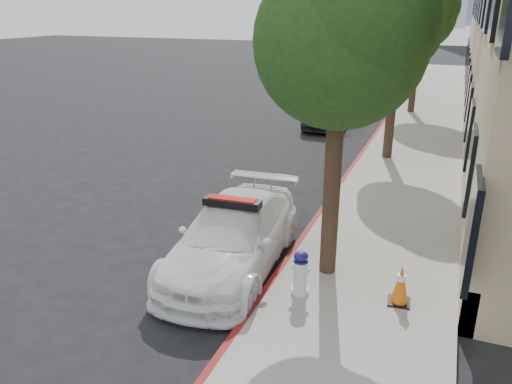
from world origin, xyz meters
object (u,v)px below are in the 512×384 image
object	(u,v)px
fire_hydrant	(300,273)
traffic_cone	(401,285)
police_car	(233,236)
parked_car_far	(388,83)
parked_car_mid	(328,109)

from	to	relation	value
fire_hydrant	traffic_cone	bearing A→B (deg)	19.81
police_car	parked_car_far	bearing A→B (deg)	85.87
fire_hydrant	parked_car_mid	bearing A→B (deg)	110.41
fire_hydrant	traffic_cone	xyz separation A→B (m)	(1.62, 0.32, -0.05)
police_car	parked_car_mid	xyz separation A→B (m)	(-1.25, 12.58, 0.06)
parked_car_far	parked_car_mid	bearing A→B (deg)	-93.29
parked_car_mid	fire_hydrant	distance (m)	13.55
police_car	fire_hydrant	world-z (taller)	police_car
police_car	fire_hydrant	distance (m)	1.70
parked_car_far	fire_hydrant	bearing A→B (deg)	-80.36
fire_hydrant	parked_car_far	bearing A→B (deg)	102.31
parked_car_far	police_car	bearing A→B (deg)	-84.47
parked_car_far	traffic_cone	world-z (taller)	parked_car_far
traffic_cone	parked_car_far	bearing A→B (deg)	98.19
parked_car_far	traffic_cone	distance (m)	21.58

